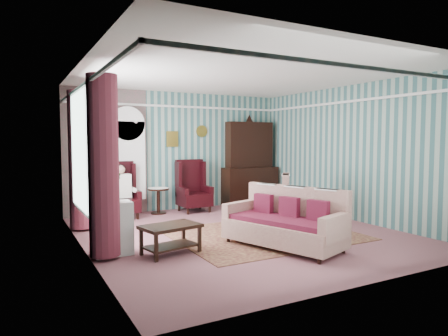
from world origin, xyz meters
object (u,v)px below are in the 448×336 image
dresser_hutch (250,161)px  round_side_table (158,201)px  wingback_left (121,190)px  nest_table (312,202)px  coffee_table (171,239)px  bookcase (128,166)px  plant_stand (113,228)px  wingback_right (194,186)px  seated_woman (121,192)px  floral_armchair (269,202)px  sofa (283,218)px

dresser_hutch → round_side_table: size_ratio=3.93×
dresser_hutch → wingback_left: dresser_hutch is taller
nest_table → coffee_table: (-4.09, -1.56, -0.05)m
bookcase → plant_stand: size_ratio=2.80×
wingback_right → round_side_table: bearing=170.0°
nest_table → bookcase: bearing=153.1°
bookcase → wingback_left: bearing=-122.7°
seated_woman → wingback_left: bearing=0.0°
wingback_left → round_side_table: 0.97m
bookcase → wingback_left: bookcase is taller
coffee_table → seated_woman: bearing=89.6°
dresser_hutch → round_side_table: dresser_hutch is taller
bookcase → seated_woman: bookcase is taller
seated_woman → floral_armchair: 3.26m
floral_armchair → coffee_table: (-2.50, -0.99, -0.24)m
wingback_right → coffee_table: 3.60m
wingback_right → plant_stand: bearing=-132.8°
dresser_hutch → sofa: (-1.81, -3.91, -0.70)m
bookcase → plant_stand: bearing=-108.5°
round_side_table → wingback_right: bearing=-10.0°
bookcase → seated_woman: bearing=-122.7°
sofa → round_side_table: bearing=-7.2°
floral_armchair → nest_table: bearing=-32.4°
round_side_table → sofa: size_ratio=0.31×
plant_stand → sofa: (2.49, -0.89, 0.08)m
nest_table → wingback_left: bearing=159.2°
floral_armchair → wingback_left: bearing=87.4°
seated_woman → plant_stand: 2.87m
round_side_table → sofa: sofa is taller
bookcase → sofa: (1.44, -4.03, -0.64)m
round_side_table → floral_armchair: (1.58, -2.27, 0.16)m
wingback_left → plant_stand: (-0.80, -2.75, -0.22)m
nest_table → plant_stand: size_ratio=0.68×
seated_woman → wingback_right: bearing=0.0°
sofa → nest_table: bearing=-67.8°
dresser_hutch → bookcase: bearing=177.9°
dresser_hutch → seated_woman: bearing=-175.6°
round_side_table → nest_table: size_ratio=1.11×
bookcase → coffee_table: (-0.27, -3.50, -0.90)m
sofa → coffee_table: size_ratio=2.25×
wingback_left → plant_stand: size_ratio=1.56×
nest_table → floral_armchair: bearing=-160.4°
sofa → coffee_table: sofa is taller
wingback_left → bookcase: bearing=57.3°
dresser_hutch → sofa: 4.36m
wingback_right → coffee_table: bearing=-119.6°
dresser_hutch → seated_woman: 3.56m
round_side_table → coffee_table: (-0.92, -3.26, -0.08)m
wingback_left → round_side_table: size_ratio=2.08×
bookcase → coffee_table: bookcase is taller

